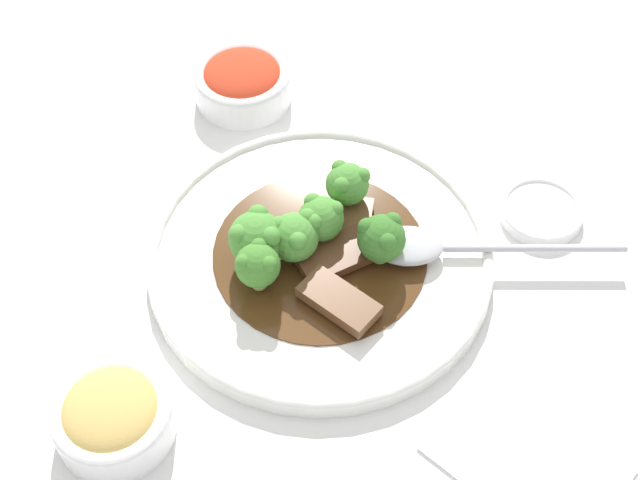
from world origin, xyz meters
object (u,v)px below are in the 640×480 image
beef_strip_0 (339,301)px  broccoli_floret_0 (257,238)px  broccoli_floret_1 (321,218)px  sauce_dish (541,211)px  beef_strip_2 (333,257)px  serving_spoon (430,246)px  broccoli_floret_5 (381,238)px  broccoli_floret_4 (347,183)px  broccoli_floret_2 (294,237)px  beef_strip_1 (355,227)px  main_plate (320,257)px  broccoli_floret_3 (258,265)px  side_bowl_kimchi (243,81)px  side_bowl_appetizer (113,416)px

beef_strip_0 → broccoli_floret_0: bearing=179.2°
broccoli_floret_0 → broccoli_floret_1: broccoli_floret_0 is taller
broccoli_floret_1 → sauce_dish: size_ratio=0.57×
beef_strip_2 → broccoli_floret_1: broccoli_floret_1 is taller
beef_strip_0 → serving_spoon: bearing=70.7°
broccoli_floret_0 → broccoli_floret_1: (0.03, 0.05, -0.00)m
beef_strip_0 → broccoli_floret_5: bearing=88.7°
beef_strip_2 → sauce_dish: beef_strip_2 is taller
broccoli_floret_4 → broccoli_floret_5: 0.07m
broccoli_floret_2 → sauce_dish: 0.24m
broccoli_floret_0 → broccoli_floret_5: (0.09, 0.06, 0.00)m
beef_strip_1 → main_plate: bearing=-108.7°
beef_strip_2 → beef_strip_1: bearing=95.2°
broccoli_floret_3 → serving_spoon: bearing=49.1°
beef_strip_1 → broccoli_floret_5: (0.03, -0.01, 0.02)m
beef_strip_1 → broccoli_floret_4: bearing=138.1°
broccoli_floret_2 → sauce_dish: bearing=49.7°
beef_strip_1 → beef_strip_2: 0.04m
beef_strip_0 → sauce_dish: bearing=65.8°
beef_strip_0 → broccoli_floret_4: bearing=120.6°
main_plate → side_bowl_kimchi: size_ratio=3.07×
broccoli_floret_3 → side_bowl_appetizer: 0.17m
beef_strip_2 → broccoli_floret_1: (-0.02, 0.02, 0.02)m
broccoli_floret_5 → side_bowl_kimchi: size_ratio=0.48×
broccoli_floret_1 → sauce_dish: broccoli_floret_1 is taller
broccoli_floret_5 → broccoli_floret_0: bearing=-145.5°
beef_strip_1 → sauce_dish: (0.12, 0.13, -0.02)m
broccoli_floret_2 → sauce_dish: size_ratio=0.59×
broccoli_floret_0 → broccoli_floret_4: (0.03, 0.09, 0.00)m
main_plate → broccoli_floret_1: broccoli_floret_1 is taller
serving_spoon → side_bowl_kimchi: (-0.27, 0.08, -0.00)m
broccoli_floret_3 → side_bowl_appetizer: (-0.02, -0.16, -0.03)m
sauce_dish → broccoli_floret_0: bearing=-131.4°
beef_strip_2 → broccoli_floret_2: (-0.03, -0.01, 0.02)m
serving_spoon → sauce_dish: (0.06, 0.11, -0.02)m
beef_strip_1 → broccoli_floret_0: 0.09m
beef_strip_2 → broccoli_floret_1: 0.04m
broccoli_floret_4 → serving_spoon: broccoli_floret_4 is taller
broccoli_floret_1 → side_bowl_appetizer: size_ratio=0.47×
main_plate → side_bowl_kimchi: (-0.19, 0.13, 0.01)m
broccoli_floret_2 → side_bowl_kimchi: 0.23m
beef_strip_2 → serving_spoon: size_ratio=0.39×
beef_strip_1 → broccoli_floret_1: 0.04m
serving_spoon → beef_strip_0: bearing=-109.3°
broccoli_floret_1 → main_plate: bearing=-57.7°
side_bowl_kimchi → sauce_dish: size_ratio=1.30×
broccoli_floret_3 → broccoli_floret_4: size_ratio=0.99×
serving_spoon → broccoli_floret_4: bearing=178.6°
broccoli_floret_4 → broccoli_floret_5: (0.06, -0.03, -0.00)m
broccoli_floret_5 → main_plate: bearing=-153.7°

